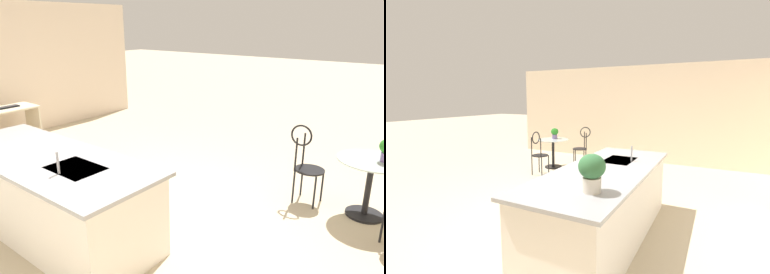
# 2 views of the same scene
# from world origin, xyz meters

# --- Properties ---
(ground_plane) EXTENTS (40.00, 40.00, 0.00)m
(ground_plane) POSITION_xyz_m (0.00, 0.00, 0.00)
(ground_plane) COLOR beige
(wall_left_window) EXTENTS (0.12, 7.80, 2.70)m
(wall_left_window) POSITION_xyz_m (-4.26, 0.00, 1.35)
(wall_left_window) COLOR beige
(wall_left_window) RESTS_ON ground
(kitchen_island) EXTENTS (2.80, 1.06, 0.92)m
(kitchen_island) POSITION_xyz_m (0.30, 0.85, 0.46)
(kitchen_island) COLOR white
(kitchen_island) RESTS_ON ground
(bistro_table) EXTENTS (0.80, 0.80, 0.74)m
(bistro_table) POSITION_xyz_m (-2.44, -1.69, 0.45)
(bistro_table) COLOR black
(bistro_table) RESTS_ON ground
(chair_near_window) EXTENTS (0.53, 0.53, 1.04)m
(chair_near_window) POSITION_xyz_m (-2.95, -1.11, 0.57)
(chair_near_window) COLOR black
(chair_near_window) RESTS_ON ground
(chair_by_island) EXTENTS (0.48, 0.38, 1.04)m
(chair_by_island) POSITION_xyz_m (-1.68, -1.60, 0.57)
(chair_by_island) COLOR black
(chair_by_island) RESTS_ON ground
(sink_faucet) EXTENTS (0.02, 0.02, 0.22)m
(sink_faucet) POSITION_xyz_m (-0.25, 1.03, 1.03)
(sink_faucet) COLOR #B2B5BA
(sink_faucet) RESTS_ON kitchen_island
(potted_plant_on_table) EXTENTS (0.20, 0.20, 0.28)m
(potted_plant_on_table) POSITION_xyz_m (-2.57, -1.72, 0.90)
(potted_plant_on_table) COLOR #7A669E
(potted_plant_on_table) RESTS_ON bistro_table
(potted_plant_counter_far) EXTENTS (0.26, 0.26, 0.37)m
(potted_plant_counter_far) POSITION_xyz_m (1.15, 1.06, 1.13)
(potted_plant_counter_far) COLOR beige
(potted_plant_counter_far) RESTS_ON kitchen_island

